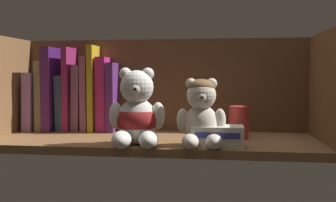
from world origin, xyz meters
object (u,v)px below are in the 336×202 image
object	(u,v)px
book_1	(46,96)
book_2	(55,89)
teddy_bear_smaller	(201,114)
book_4	(72,89)
pillar_candle	(239,122)
book_5	(80,98)
book_7	(95,88)
small_product_box	(218,136)
book_6	(88,94)
book_0	(37,101)
teddy_bear_larger	(137,115)
book_9	(114,97)
book_8	(104,94)
book_3	(65,103)

from	to	relation	value
book_1	book_2	world-z (taller)	book_2
book_2	teddy_bear_smaller	distance (cm)	50.30
book_4	pillar_candle	size ratio (longest dim) A/B	2.91
book_2	book_5	xyz separation A→B (cm)	(7.66, 0.00, -2.59)
book_5	pillar_candle	bearing A→B (deg)	-12.57
book_7	pillar_candle	bearing A→B (deg)	-13.95
book_5	small_product_box	bearing A→B (deg)	-29.08
book_2	book_6	world-z (taller)	book_2
book_0	small_product_box	size ratio (longest dim) A/B	1.46
book_0	book_1	bearing A→B (deg)	0.00
teddy_bear_larger	pillar_candle	bearing A→B (deg)	28.34
book_4	book_7	distance (cm)	7.12
book_9	teddy_bear_larger	size ratio (longest dim) A/B	1.10
book_4	book_9	xyz separation A→B (cm)	(12.80, 0.00, -2.22)
book_9	pillar_candle	size ratio (longest dim) A/B	2.37
book_1	teddy_bear_larger	distance (cm)	40.04
teddy_bear_larger	book_8	bearing A→B (deg)	122.66
book_6	book_8	size ratio (longest dim) A/B	1.01
teddy_bear_larger	book_4	bearing A→B (deg)	136.90
book_4	book_9	bearing A→B (deg)	0.00
book_6	teddy_bear_smaller	size ratio (longest dim) A/B	1.39
book_7	teddy_bear_smaller	bearing A→B (deg)	-35.23
book_2	book_7	world-z (taller)	book_7
book_4	book_6	xyz separation A→B (cm)	(4.93, 0.00, -1.30)
book_2	small_product_box	xyz separation A→B (cm)	(48.27, -22.59, -9.67)
book_0	book_3	size ratio (longest dim) A/B	1.05
pillar_candle	book_0	bearing A→B (deg)	170.21
book_0	teddy_bear_smaller	distance (cm)	55.25
book_1	small_product_box	xyz separation A→B (cm)	(51.12, -22.59, -7.72)
small_product_box	book_5	bearing A→B (deg)	150.92
book_0	book_8	bearing A→B (deg)	0.00
teddy_bear_larger	teddy_bear_smaller	distance (cm)	14.81
book_4	teddy_bear_smaller	distance (cm)	45.71
book_1	book_2	bearing A→B (deg)	0.00
book_4	book_2	bearing A→B (deg)	180.00
book_0	book_8	distance (cm)	20.91
book_4	book_7	xyz separation A→B (cm)	(7.11, 0.00, 0.27)
book_4	book_5	world-z (taller)	book_4
teddy_bear_larger	book_9	bearing A→B (deg)	117.09
book_3	book_7	xyz separation A→B (cm)	(9.46, 0.00, 4.28)
book_3	book_7	size ratio (longest dim) A/B	0.65
teddy_bear_larger	teddy_bear_smaller	xyz separation A→B (cm)	(14.80, 0.21, 0.30)
book_0	pillar_candle	bearing A→B (deg)	-9.79
small_product_box	teddy_bear_smaller	bearing A→B (deg)	-177.21
book_1	book_9	bearing A→B (deg)	0.00
book_2	pillar_candle	distance (cm)	55.00
teddy_bear_larger	small_product_box	xyz separation A→B (cm)	(18.47, 0.39, -4.65)
teddy_bear_smaller	teddy_bear_larger	bearing A→B (deg)	-179.19
teddy_bear_larger	book_3	bearing A→B (deg)	139.50
book_1	book_4	size ratio (longest dim) A/B	0.84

